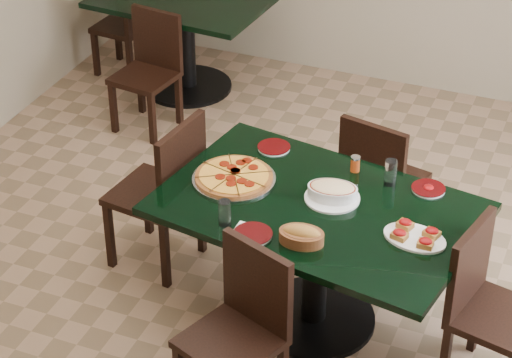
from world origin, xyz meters
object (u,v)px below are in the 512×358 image
at_px(chair_right, 486,301).
at_px(back_chair_left, 129,21).
at_px(main_table, 317,235).
at_px(lasagna_casserole, 332,191).
at_px(chair_left, 166,187).
at_px(back_chair_near, 150,65).
at_px(chair_far, 379,177).
at_px(bruschetta_platter, 415,235).
at_px(chair_near, 242,323).
at_px(pepperoni_pizza, 234,177).
at_px(back_table, 185,25).
at_px(bread_basket, 302,235).

xyz_separation_m(chair_right, back_chair_left, (-3.17, 2.33, -0.05)).
bearing_deg(main_table, lasagna_casserole, 68.96).
height_order(chair_left, back_chair_near, chair_left).
height_order(main_table, chair_far, chair_far).
bearing_deg(main_table, bruschetta_platter, -0.90).
bearing_deg(back_chair_left, chair_right, 58.54).
relative_size(main_table, chair_near, 1.95).
bearing_deg(back_chair_near, chair_far, -15.67).
distance_m(chair_right, chair_left, 1.85).
relative_size(chair_near, chair_left, 0.93).
distance_m(chair_far, chair_near, 1.47).
relative_size(chair_far, chair_near, 1.00).
relative_size(pepperoni_pizza, lasagna_casserole, 1.55).
bearing_deg(back_chair_left, back_chair_near, 43.36).
height_order(back_table, bread_basket, bread_basket).
relative_size(main_table, back_chair_left, 2.13).
relative_size(lasagna_casserole, bread_basket, 1.21).
relative_size(back_table, chair_near, 1.48).
bearing_deg(chair_near, bread_basket, 87.25).
xyz_separation_m(main_table, bread_basket, (0.03, -0.32, 0.22)).
distance_m(chair_near, chair_right, 1.17).
xyz_separation_m(main_table, back_table, (-1.77, 2.17, -0.04)).
height_order(back_chair_near, bread_basket, bread_basket).
xyz_separation_m(main_table, lasagna_casserole, (0.05, 0.08, 0.23)).
bearing_deg(chair_left, back_chair_near, -142.43).
height_order(back_table, chair_near, chair_near).
bearing_deg(bruschetta_platter, chair_right, 9.81).
xyz_separation_m(chair_far, back_chair_near, (-1.88, 0.82, -0.02)).
distance_m(main_table, lasagna_casserole, 0.25).
bearing_deg(bruschetta_platter, main_table, -179.65).
bearing_deg(lasagna_casserole, back_chair_left, 128.49).
xyz_separation_m(main_table, chair_far, (0.11, 0.77, -0.08)).
distance_m(back_chair_near, bread_basket, 2.64).
bearing_deg(back_chair_near, chair_right, -24.54).
bearing_deg(chair_far, lasagna_casserole, 97.13).
bearing_deg(lasagna_casserole, bruschetta_platter, -29.30).
bearing_deg(back_table, main_table, -46.47).
distance_m(back_chair_near, bruschetta_platter, 2.86).
bearing_deg(back_table, back_chair_left, 176.88).
distance_m(chair_right, bread_basket, 0.94).
xyz_separation_m(lasagna_casserole, bruschetta_platter, (0.47, -0.18, -0.02)).
distance_m(back_chair_left, lasagna_casserole, 3.19).
relative_size(chair_far, chair_right, 0.99).
bearing_deg(chair_far, back_table, -24.09).
relative_size(pepperoni_pizza, bruschetta_platter, 1.26).
xyz_separation_m(back_table, chair_left, (0.83, -2.00, 0.00)).
xyz_separation_m(back_chair_left, lasagna_casserole, (2.32, -2.15, 0.35)).
bearing_deg(back_chair_left, chair_left, 37.85).
xyz_separation_m(chair_left, bruschetta_platter, (1.46, -0.26, 0.25)).
bearing_deg(bruschetta_platter, lasagna_casserole, 170.15).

